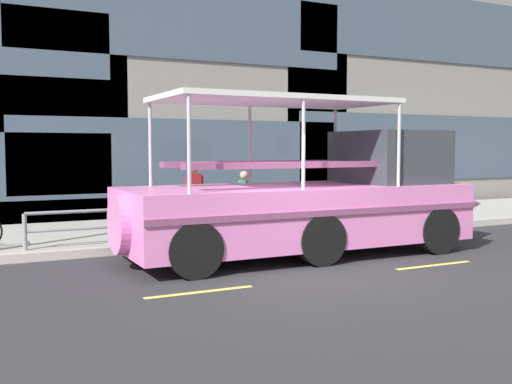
# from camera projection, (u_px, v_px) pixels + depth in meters

# --- Properties ---
(ground_plane) EXTENTS (120.00, 120.00, 0.00)m
(ground_plane) POSITION_uv_depth(u_px,v_px,m) (306.00, 270.00, 11.07)
(ground_plane) COLOR #2B2B2D
(sidewalk) EXTENTS (32.00, 4.80, 0.18)m
(sidewalk) POSITION_uv_depth(u_px,v_px,m) (198.00, 228.00, 16.06)
(sidewalk) COLOR #99968E
(sidewalk) RESTS_ON ground_plane
(curb_edge) EXTENTS (32.00, 0.18, 0.18)m
(curb_edge) POSITION_uv_depth(u_px,v_px,m) (237.00, 241.00, 13.84)
(curb_edge) COLOR #B2ADA3
(curb_edge) RESTS_ON ground_plane
(lane_centreline) EXTENTS (25.80, 0.12, 0.01)m
(lane_centreline) POSITION_uv_depth(u_px,v_px,m) (329.00, 277.00, 10.39)
(lane_centreline) COLOR #DBD64C
(lane_centreline) RESTS_ON ground_plane
(curb_guardrail) EXTENTS (10.36, 0.09, 0.78)m
(curb_guardrail) POSITION_uv_depth(u_px,v_px,m) (252.00, 213.00, 14.35)
(curb_guardrail) COLOR gray
(curb_guardrail) RESTS_ON sidewalk
(parking_sign) EXTENTS (0.60, 0.12, 2.54)m
(parking_sign) POSITION_uv_depth(u_px,v_px,m) (426.00, 160.00, 17.32)
(parking_sign) COLOR #4C4F54
(parking_sign) RESTS_ON sidewalk
(duck_tour_boat) EXTENTS (9.17, 2.70, 3.27)m
(duck_tour_boat) POSITION_uv_depth(u_px,v_px,m) (319.00, 201.00, 12.74)
(duck_tour_boat) COLOR pink
(duck_tour_boat) RESTS_ON ground_plane
(pedestrian_near_bow) EXTENTS (0.48, 0.25, 1.71)m
(pedestrian_near_bow) POSITION_uv_depth(u_px,v_px,m) (339.00, 186.00, 16.30)
(pedestrian_near_bow) COLOR #47423D
(pedestrian_near_bow) RESTS_ON sidewalk
(pedestrian_mid_left) EXTENTS (0.25, 0.41, 1.50)m
(pedestrian_mid_left) POSITION_uv_depth(u_px,v_px,m) (244.00, 195.00, 14.95)
(pedestrian_mid_left) COLOR black
(pedestrian_mid_left) RESTS_ON sidewalk
(pedestrian_mid_right) EXTENTS (0.49, 0.23, 1.69)m
(pedestrian_mid_right) POSITION_uv_depth(u_px,v_px,m) (194.00, 190.00, 15.05)
(pedestrian_mid_right) COLOR black
(pedestrian_mid_right) RESTS_ON sidewalk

